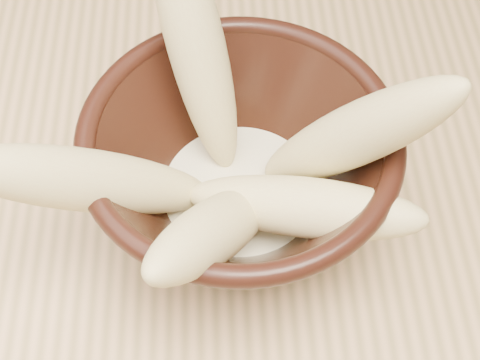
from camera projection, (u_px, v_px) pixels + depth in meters
name	position (u px, v px, depth m)	size (l,w,h in m)	color
table	(294.00, 226.00, 0.58)	(1.20, 0.80, 0.75)	#DFAF7B
bowl	(240.00, 172.00, 0.44)	(0.20, 0.20, 0.11)	black
milk_puddle	(240.00, 194.00, 0.46)	(0.11, 0.11, 0.02)	beige
banana_upright	(196.00, 44.00, 0.42)	(0.04, 0.04, 0.18)	#CFB67A
banana_left	(96.00, 181.00, 0.39)	(0.04, 0.04, 0.18)	#CFB67A
banana_right	(351.00, 137.00, 0.39)	(0.04, 0.04, 0.17)	#CFB67A
banana_across	(301.00, 207.00, 0.40)	(0.04, 0.04, 0.15)	#CFB67A
banana_front	(215.00, 230.00, 0.39)	(0.04, 0.04, 0.15)	#CFB67A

